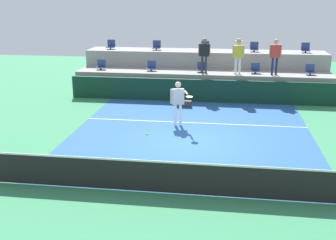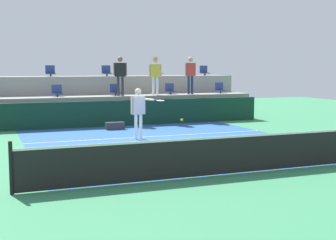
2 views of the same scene
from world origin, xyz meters
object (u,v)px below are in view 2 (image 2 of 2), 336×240
tennis_ball (182,120)px  stadium_chair_upper_left (50,72)px  spectator_leaning_on_rail (190,72)px  stadium_chair_lower_center (115,91)px  stadium_chair_lower_far_right (220,89)px  stadium_chair_upper_far_right (204,71)px  tennis_player (139,108)px  stadium_chair_upper_center (107,72)px  stadium_chair_lower_left (57,92)px  stadium_chair_lower_right (170,90)px  spectator_in_white (120,72)px  stadium_chair_upper_right (157,71)px  spectator_with_hat (155,72)px  equipment_bag (115,126)px

tennis_ball → stadium_chair_upper_left: bearing=98.2°
spectator_leaning_on_rail → tennis_ball: spectator_leaning_on_rail is taller
stadium_chair_lower_center → stadium_chair_lower_far_right: 5.37m
stadium_chair_upper_far_right → tennis_player: 9.31m
stadium_chair_upper_center → stadium_chair_upper_far_right: (5.30, 0.00, 0.00)m
stadium_chair_lower_left → tennis_player: 5.66m
stadium_chair_lower_center → spectator_leaning_on_rail: (3.58, -0.38, 0.86)m
stadium_chair_lower_far_right → stadium_chair_lower_left: bearing=180.0°
stadium_chair_lower_right → spectator_in_white: bearing=-171.5°
stadium_chair_lower_left → tennis_ball: (1.67, -9.92, -0.28)m
stadium_chair_lower_left → stadium_chair_upper_far_right: bearing=12.7°
stadium_chair_lower_center → stadium_chair_upper_right: stadium_chair_upper_right is taller
stadium_chair_upper_far_right → spectator_in_white: (-5.23, -2.18, -0.00)m
stadium_chair_upper_left → stadium_chair_upper_center: size_ratio=1.00×
stadium_chair_lower_left → spectator_with_hat: bearing=-5.0°
stadium_chair_lower_center → equipment_bag: 2.78m
stadium_chair_upper_right → stadium_chair_lower_right: bearing=-89.9°
stadium_chair_lower_left → stadium_chair_upper_center: 3.33m
stadium_chair_upper_left → stadium_chair_upper_right: bearing=0.0°
spectator_with_hat → spectator_leaning_on_rail: size_ratio=0.99×
stadium_chair_lower_left → stadium_chair_upper_left: 1.99m
stadium_chair_lower_right → stadium_chair_upper_right: size_ratio=1.00×
stadium_chair_lower_far_right → spectator_with_hat: (-3.56, -0.38, 0.86)m
stadium_chair_lower_center → tennis_player: bearing=-96.2°
stadium_chair_lower_center → stadium_chair_upper_center: (0.06, 1.80, 0.85)m
spectator_in_white → spectator_leaning_on_rail: size_ratio=0.99×
stadium_chair_lower_right → tennis_ball: bearing=-110.1°
spectator_leaning_on_rail → equipment_bag: bearing=-155.1°
tennis_player → spectator_with_hat: bearing=64.0°
stadium_chair_lower_center → tennis_player: size_ratio=0.29×
stadium_chair_lower_far_right → spectator_with_hat: 3.68m
stadium_chair_upper_right → spectator_in_white: spectator_in_white is taller
stadium_chair_upper_left → stadium_chair_upper_far_right: 8.00m
stadium_chair_lower_far_right → spectator_in_white: (-5.22, -0.38, 0.85)m
stadium_chair_upper_center → stadium_chair_upper_right: size_ratio=1.00×
stadium_chair_upper_far_right → stadium_chair_upper_right: bearing=180.0°
stadium_chair_upper_right → stadium_chair_upper_far_right: 2.67m
stadium_chair_lower_center → spectator_with_hat: size_ratio=0.30×
equipment_bag → tennis_ball: bearing=-92.0°
stadium_chair_lower_right → stadium_chair_upper_right: 1.99m
stadium_chair_lower_left → equipment_bag: bearing=-50.6°
stadium_chair_upper_right → stadium_chair_upper_far_right: (2.67, 0.00, 0.00)m
stadium_chair_lower_right → stadium_chair_upper_far_right: bearing=34.0°
stadium_chair_upper_right → equipment_bag: 5.77m
stadium_chair_lower_center → stadium_chair_lower_far_right: (5.37, 0.00, 0.00)m
stadium_chair_lower_left → stadium_chair_lower_center: (2.60, 0.00, 0.00)m
spectator_in_white → stadium_chair_upper_right: bearing=40.5°
stadium_chair_upper_left → spectator_in_white: 3.53m
stadium_chair_upper_left → stadium_chair_lower_right: bearing=-18.7°
stadium_chair_lower_center → spectator_in_white: 0.94m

